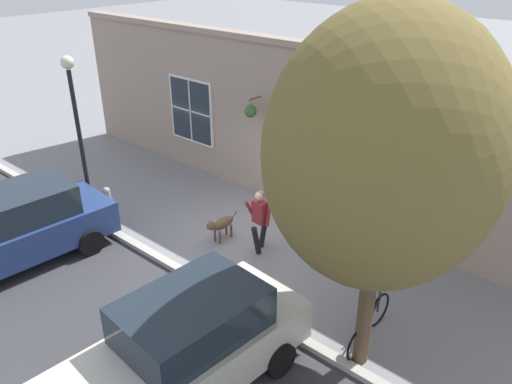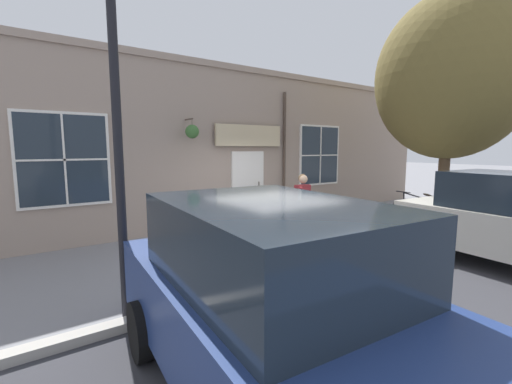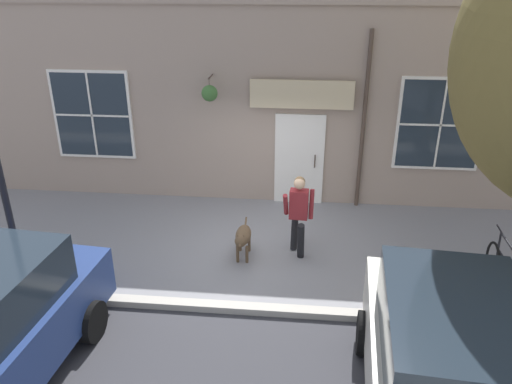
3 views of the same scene
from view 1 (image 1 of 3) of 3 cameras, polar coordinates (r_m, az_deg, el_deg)
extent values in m
plane|color=gray|center=(12.57, -1.70, -5.18)|extent=(90.00, 90.00, 0.00)
cube|color=#B2ADA3|center=(11.40, -8.55, -8.91)|extent=(0.20, 28.00, 0.12)
cube|color=gray|center=(13.29, 5.03, 6.91)|extent=(0.30, 18.00, 4.32)
cube|color=gray|center=(12.71, 5.45, 16.46)|extent=(0.42, 18.00, 0.16)
cube|color=white|center=(13.22, 6.80, 1.50)|extent=(0.10, 1.10, 2.10)
cube|color=#232D38|center=(13.22, 6.71, 1.27)|extent=(0.03, 0.90, 1.90)
cylinder|color=#47382D|center=(12.99, 7.84, 0.94)|extent=(0.03, 0.03, 0.30)
cube|color=beige|center=(12.58, 6.90, 7.55)|extent=(0.08, 2.20, 0.60)
cylinder|color=#47382D|center=(12.19, 12.09, 3.44)|extent=(0.09, 0.09, 3.89)
cylinder|color=#47382D|center=(13.49, -0.14, 10.66)|extent=(0.44, 0.04, 0.04)
cylinder|color=#47382D|center=(13.41, -0.65, 9.75)|extent=(0.01, 0.01, 0.34)
cone|color=#2D2823|center=(13.47, -0.64, 8.86)|extent=(0.32, 0.32, 0.18)
sphere|color=#3D6B33|center=(13.45, -0.64, 9.22)|extent=(0.34, 0.34, 0.34)
cube|color=white|center=(15.78, -7.38, 9.20)|extent=(0.08, 1.82, 2.02)
cube|color=#232D38|center=(15.76, -7.46, 9.18)|extent=(0.03, 1.70, 1.90)
cube|color=white|center=(15.75, -7.51, 9.16)|extent=(0.04, 0.04, 1.90)
cube|color=white|center=(15.75, -7.51, 9.16)|extent=(0.04, 1.70, 0.04)
cube|color=white|center=(11.65, 19.10, 1.40)|extent=(0.08, 1.82, 2.02)
cube|color=#232D38|center=(11.62, 19.05, 1.36)|extent=(0.03, 1.70, 1.90)
cube|color=white|center=(11.60, 19.01, 1.33)|extent=(0.04, 0.04, 1.90)
cube|color=white|center=(11.60, 19.01, 1.33)|extent=(0.04, 1.70, 0.04)
cylinder|color=black|center=(11.72, 0.03, -5.58)|extent=(0.30, 0.15, 0.77)
cylinder|color=black|center=(12.05, 0.85, -4.57)|extent=(0.30, 0.15, 0.77)
cube|color=maroon|center=(11.55, 0.46, -2.29)|extent=(0.25, 0.36, 0.56)
sphere|color=tan|center=(11.34, 0.40, -0.47)|extent=(0.21, 0.21, 0.21)
sphere|color=brown|center=(11.35, 0.50, -0.33)|extent=(0.20, 0.20, 0.20)
cylinder|color=maroon|center=(11.44, 1.42, -2.63)|extent=(0.17, 0.10, 0.57)
cylinder|color=maroon|center=(11.62, -0.69, -1.99)|extent=(0.33, 0.11, 0.52)
ellipsoid|color=brown|center=(12.29, -3.82, -3.56)|extent=(0.68, 0.29, 0.26)
cylinder|color=brown|center=(12.26, -4.14, -5.22)|extent=(0.06, 0.06, 0.34)
cylinder|color=brown|center=(12.36, -4.72, -4.94)|extent=(0.06, 0.06, 0.34)
cylinder|color=brown|center=(12.51, -2.84, -4.47)|extent=(0.06, 0.06, 0.34)
cylinder|color=brown|center=(12.61, -3.42, -4.20)|extent=(0.06, 0.06, 0.34)
sphere|color=brown|center=(11.99, -5.15, -3.88)|extent=(0.22, 0.22, 0.22)
cone|color=brown|center=(11.94, -5.52, -4.16)|extent=(0.10, 0.09, 0.09)
cone|color=brown|center=(11.92, -4.97, -3.52)|extent=(0.06, 0.06, 0.07)
cone|color=brown|center=(11.98, -5.31, -3.36)|extent=(0.06, 0.06, 0.07)
cylinder|color=brown|center=(12.53, -2.50, -2.62)|extent=(0.21, 0.04, 0.14)
cylinder|color=brown|center=(8.66, 12.57, -11.82)|extent=(0.27, 0.27, 2.67)
ellipsoid|color=brown|center=(7.34, 14.61, 4.72)|extent=(3.79, 3.41, 4.17)
sphere|color=brown|center=(7.13, 13.25, -1.68)|extent=(1.94, 1.94, 1.94)
torus|color=black|center=(10.09, 13.86, -12.95)|extent=(0.71, 0.08, 0.70)
torus|color=black|center=(9.33, 11.61, -16.54)|extent=(0.71, 0.08, 0.70)
cylinder|color=black|center=(9.57, 12.91, -13.78)|extent=(0.97, 0.18, 0.24)
cylinder|color=black|center=(9.35, 12.60, -13.76)|extent=(0.25, 0.07, 0.47)
cylinder|color=black|center=(9.41, 13.22, -12.11)|extent=(0.82, 0.16, 0.20)
cylinder|color=black|center=(9.83, 13.91, -11.76)|extent=(0.08, 0.05, 0.58)
cylinder|color=black|center=(9.68, 14.17, -10.25)|extent=(0.46, 0.05, 0.03)
ellipsoid|color=black|center=(9.19, 12.76, -12.52)|extent=(0.26, 0.13, 0.11)
cube|color=navy|center=(12.56, -25.81, -4.53)|extent=(4.43, 2.10, 0.76)
cube|color=#1E2833|center=(12.28, -25.56, -1.31)|extent=(2.35, 1.72, 0.68)
cylinder|color=black|center=(12.40, -18.34, -5.50)|extent=(0.63, 0.23, 0.62)
cylinder|color=black|center=(13.83, -21.77, -2.60)|extent=(0.63, 0.23, 0.62)
cube|color=beige|center=(8.49, -8.25, -18.17)|extent=(4.43, 2.10, 0.76)
cube|color=#1E2833|center=(8.09, -7.35, -13.84)|extent=(2.35, 1.72, 0.68)
cylinder|color=black|center=(8.91, 2.78, -18.62)|extent=(0.63, 0.23, 0.62)
cylinder|color=black|center=(9.85, -4.98, -13.40)|extent=(0.63, 0.23, 0.62)
cylinder|color=black|center=(13.48, -19.32, 4.85)|extent=(0.11, 0.11, 3.92)
sphere|color=beige|center=(12.90, -20.77, 13.68)|extent=(0.32, 0.32, 0.32)
cylinder|color=#99999E|center=(14.10, -16.55, -1.17)|extent=(0.20, 0.20, 0.62)
sphere|color=#99999E|center=(13.94, -16.74, 0.14)|extent=(0.20, 0.20, 0.20)
cylinder|color=#99999E|center=(14.03, -16.96, -1.23)|extent=(0.10, 0.07, 0.07)
cylinder|color=#99999E|center=(14.14, -16.16, -0.89)|extent=(0.10, 0.07, 0.07)
camera|label=2|loc=(13.03, -38.33, 0.76)|focal=24.00mm
camera|label=3|loc=(6.70, -51.93, 2.24)|focal=35.00mm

